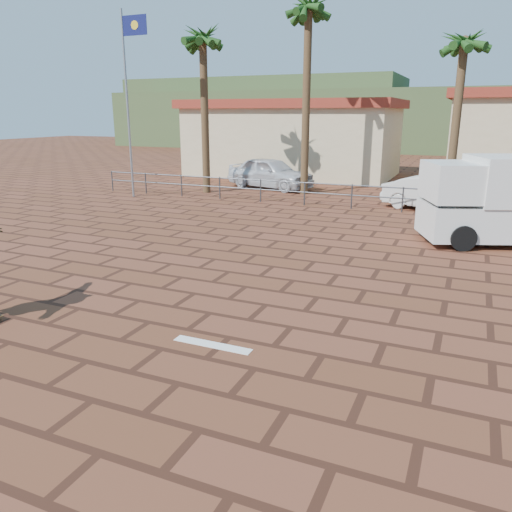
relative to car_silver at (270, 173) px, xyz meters
The scene contains 12 objects.
ground 16.83m from the car_silver, 72.16° to the right, with size 120.00×120.00×0.00m, color brown.
paint_stripe 18.18m from the car_silver, 71.22° to the right, with size 1.40×0.22×0.01m, color white.
guardrail 6.52m from the car_silver, 37.84° to the right, with size 24.06×0.06×1.00m.
flagpole 7.88m from the car_silver, 133.38° to the right, with size 1.30×0.10×8.00m.
palm_far_left 6.95m from the car_silver, 133.24° to the right, with size 2.40×2.40×8.25m.
palm_left 7.55m from the car_silver, 24.95° to the right, with size 2.40×2.40×9.45m.
palm_center 10.30m from the car_silver, ahead, with size 2.40×2.40×7.75m.
building_west 6.24m from the car_silver, 98.07° to the left, with size 12.60×7.60×4.50m.
hill_front 34.46m from the car_silver, 81.39° to the left, with size 70.00×18.00×6.00m, color #384C28.
hill_back 43.52m from the car_silver, 112.84° to the left, with size 35.00×14.00×8.00m, color #384C28.
car_silver is the anchor object (origin of this frame).
car_white 8.77m from the car_silver, 20.01° to the right, with size 1.40×4.03×1.33m, color silver.
Camera 1 is at (4.40, -7.91, 3.75)m, focal length 35.00 mm.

